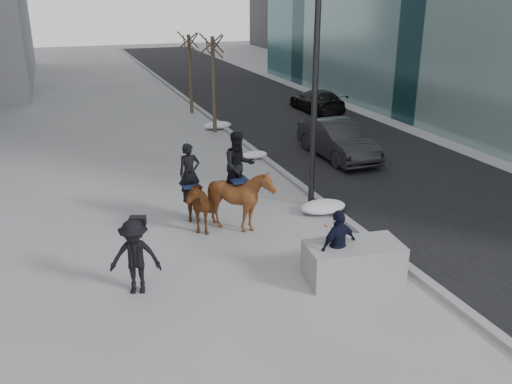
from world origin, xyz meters
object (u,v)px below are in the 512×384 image
object	(u,v)px
car_near	(338,140)
mounted_right	(240,192)
planter	(353,262)
mounted_left	(192,198)

from	to	relation	value
car_near	mounted_right	bearing A→B (deg)	-137.85
planter	car_near	size ratio (longest dim) A/B	0.49
car_near	mounted_left	distance (m)	8.61
mounted_left	planter	bearing A→B (deg)	-55.90
mounted_right	mounted_left	bearing A→B (deg)	154.74
planter	mounted_right	size ratio (longest dim) A/B	0.79
car_near	mounted_right	world-z (taller)	mounted_right
car_near	planter	bearing A→B (deg)	-115.84
mounted_left	mounted_right	world-z (taller)	mounted_right
mounted_left	mounted_right	bearing A→B (deg)	-25.26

